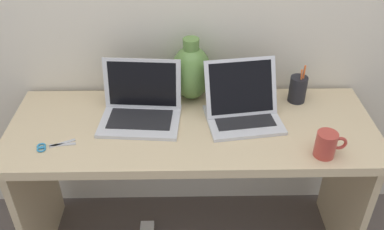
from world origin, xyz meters
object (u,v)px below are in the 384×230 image
object	(u,v)px
green_vase	(191,72)
coffee_mug	(326,144)
pen_cup	(298,89)
power_brick	(147,228)
laptop_left	(141,104)
laptop_right	(242,104)
scissors	(49,146)

from	to	relation	value
green_vase	coffee_mug	world-z (taller)	green_vase
pen_cup	power_brick	distance (m)	1.05
green_vase	power_brick	bearing A→B (deg)	-146.55
power_brick	laptop_left	bearing A→B (deg)	14.53
laptop_right	green_vase	world-z (taller)	green_vase
laptop_right	pen_cup	distance (m)	0.29
green_vase	coffee_mug	size ratio (longest dim) A/B	2.42
pen_cup	green_vase	bearing A→B (deg)	175.04
coffee_mug	green_vase	bearing A→B (deg)	139.67
coffee_mug	scissors	bearing A→B (deg)	176.34
power_brick	green_vase	bearing A→B (deg)	33.45
green_vase	scissors	size ratio (longest dim) A/B	1.95
laptop_left	scissors	distance (m)	0.40
laptop_left	pen_cup	distance (m)	0.69
scissors	power_brick	world-z (taller)	scissors
laptop_right	pen_cup	bearing A→B (deg)	25.16
coffee_mug	power_brick	bearing A→B (deg)	160.03
coffee_mug	pen_cup	distance (m)	0.38
coffee_mug	laptop_left	bearing A→B (deg)	159.04
coffee_mug	pen_cup	world-z (taller)	pen_cup
laptop_left	pen_cup	xyz separation A→B (m)	(0.68, 0.11, 0.00)
laptop_right	scissors	world-z (taller)	laptop_right
laptop_right	pen_cup	world-z (taller)	laptop_right
laptop_left	scissors	size ratio (longest dim) A/B	2.34
coffee_mug	power_brick	xyz separation A→B (m)	(-0.73, 0.26, -0.76)
scissors	green_vase	bearing A→B (deg)	32.43
laptop_right	green_vase	xyz separation A→B (m)	(-0.21, 0.16, 0.07)
green_vase	pen_cup	distance (m)	0.48
coffee_mug	pen_cup	size ratio (longest dim) A/B	0.64
laptop_left	scissors	bearing A→B (deg)	-149.31
laptop_right	laptop_left	bearing A→B (deg)	178.01
power_brick	scissors	bearing A→B (deg)	-148.33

